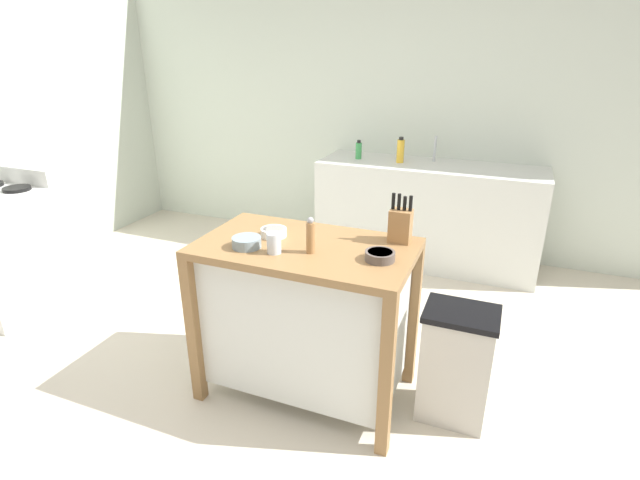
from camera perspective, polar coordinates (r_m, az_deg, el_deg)
ground_plane at (r=2.84m, az=-4.74°, el=-18.32°), size 6.72×6.72×0.00m
wall_back at (r=4.59m, az=9.40°, el=15.07°), size 5.72×0.10×2.60m
wall_left at (r=4.86m, az=-32.02°, el=12.49°), size 0.10×3.13×2.60m
kitchen_island at (r=2.62m, az=-1.65°, el=-8.52°), size 1.11×0.65×0.90m
knife_block at (r=2.49m, az=9.49°, el=1.82°), size 0.11×0.09×0.25m
bowl_stoneware_deep at (r=2.43m, az=-8.67°, el=-0.22°), size 0.15×0.15×0.05m
bowl_ceramic_wide at (r=2.56m, az=-5.50°, el=0.94°), size 0.14×0.14×0.04m
bowl_ceramic_small at (r=2.28m, az=7.10°, el=-1.83°), size 0.14×0.14×0.04m
drinking_cup at (r=2.34m, az=-5.42°, el=-0.41°), size 0.07×0.07×0.10m
pepper_grinder at (r=2.32m, az=-1.13°, el=0.47°), size 0.04×0.04×0.18m
trash_bin at (r=2.64m, az=15.74°, el=-13.95°), size 0.36×0.28×0.63m
sink_counter at (r=4.37m, az=12.49°, el=3.01°), size 1.90×0.60×0.89m
sink_faucet at (r=4.37m, az=13.42°, el=10.46°), size 0.02×0.02×0.22m
bottle_spray_cleaner at (r=4.26m, az=9.49°, el=10.37°), size 0.06×0.06×0.22m
bottle_dish_soap at (r=4.36m, az=4.59°, el=10.52°), size 0.05×0.05×0.17m
stove at (r=4.16m, az=-33.59°, el=-1.19°), size 0.60×0.60×1.01m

